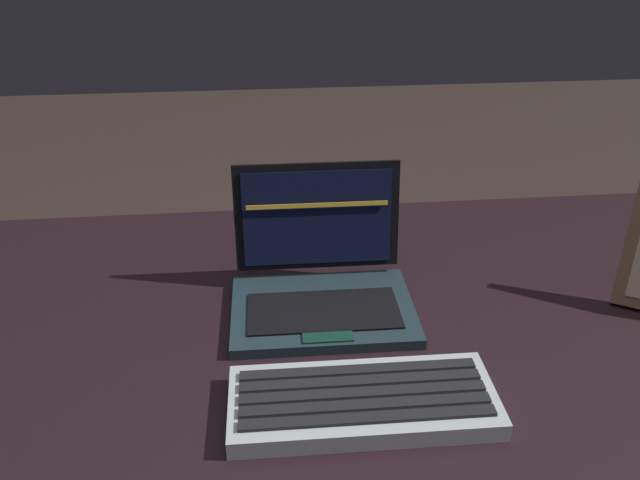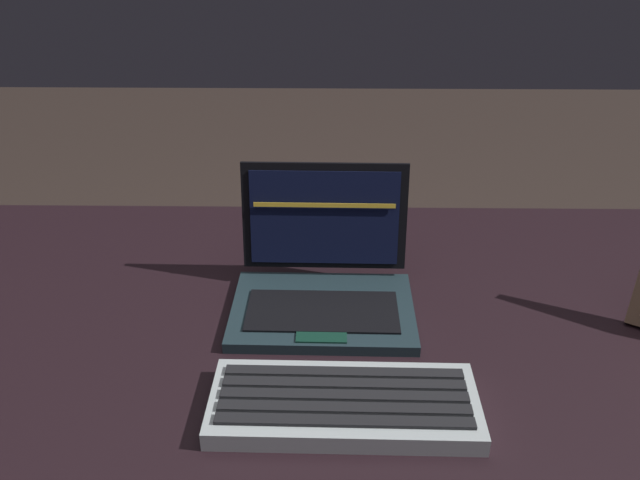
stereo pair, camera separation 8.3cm
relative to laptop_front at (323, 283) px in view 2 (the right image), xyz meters
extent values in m
cube|color=black|center=(0.01, -0.09, -0.05)|extent=(1.37, 0.82, 0.04)
cylinder|color=black|center=(-0.62, 0.26, -0.43)|extent=(0.05, 0.05, 0.72)
cylinder|color=black|center=(0.64, 0.26, -0.43)|extent=(0.05, 0.05, 0.72)
cube|color=#1E2F35|center=(0.00, -0.03, -0.03)|extent=(0.25, 0.18, 0.01)
cube|color=black|center=(0.00, -0.04, -0.02)|extent=(0.21, 0.10, 0.00)
cube|color=#103326|center=(0.00, -0.09, -0.02)|extent=(0.07, 0.03, 0.00)
cube|color=black|center=(0.00, 0.07, 0.07)|extent=(0.24, 0.03, 0.16)
cube|color=black|center=(0.00, 0.06, 0.07)|extent=(0.21, 0.02, 0.14)
cube|color=yellow|center=(0.00, 0.06, 0.09)|extent=(0.20, 0.00, 0.01)
cube|color=#B2BCBE|center=(0.03, -0.21, -0.03)|extent=(0.30, 0.13, 0.02)
cube|color=black|center=(0.02, -0.25, -0.01)|extent=(0.27, 0.02, 0.00)
cube|color=black|center=(0.03, -0.23, -0.01)|extent=(0.27, 0.02, 0.00)
cube|color=black|center=(0.03, -0.21, -0.01)|extent=(0.27, 0.02, 0.00)
cube|color=black|center=(0.03, -0.19, -0.01)|extent=(0.27, 0.02, 0.00)
cube|color=black|center=(0.03, -0.17, -0.01)|extent=(0.27, 0.02, 0.00)
camera|label=1|loc=(-0.08, -0.74, 0.48)|focal=35.74mm
camera|label=2|loc=(0.01, -0.75, 0.48)|focal=35.74mm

